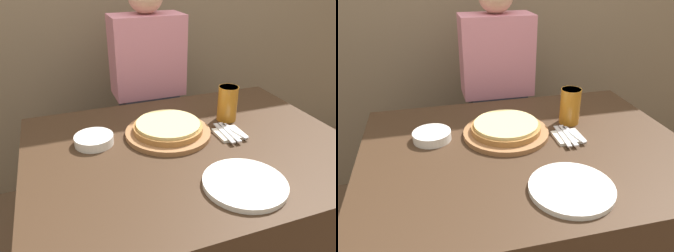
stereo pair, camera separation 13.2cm
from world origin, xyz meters
TOP-DOWN VIEW (x-y plane):
  - dining_table at (0.00, 0.00)m, footprint 1.25×0.95m
  - pizza_on_board at (-0.06, 0.11)m, footprint 0.35×0.35m
  - beer_glass at (0.24, 0.16)m, footprint 0.09×0.09m
  - dinner_plate at (0.05, -0.29)m, footprint 0.27×0.27m
  - side_bowl at (-0.35, 0.14)m, footprint 0.15×0.15m
  - napkin_stack at (0.18, 0.02)m, footprint 0.11×0.11m
  - fork at (0.15, 0.02)m, footprint 0.03×0.17m
  - dinner_knife at (0.18, 0.02)m, footprint 0.02×0.17m
  - spoon at (0.20, 0.02)m, footprint 0.04×0.15m
  - diner_person at (0.02, 0.64)m, footprint 0.38×0.20m

SIDE VIEW (x-z plane):
  - dining_table at x=0.00m, z-range 0.00..0.75m
  - diner_person at x=0.02m, z-range -0.01..1.32m
  - napkin_stack at x=0.18m, z-range 0.75..0.77m
  - dinner_plate at x=0.05m, z-range 0.75..0.77m
  - fork at x=0.15m, z-range 0.77..0.77m
  - dinner_knife at x=0.18m, z-range 0.77..0.77m
  - spoon at x=0.20m, z-range 0.77..0.77m
  - side_bowl at x=-0.35m, z-range 0.75..0.79m
  - pizza_on_board at x=-0.06m, z-range 0.75..0.81m
  - beer_glass at x=0.24m, z-range 0.76..0.92m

